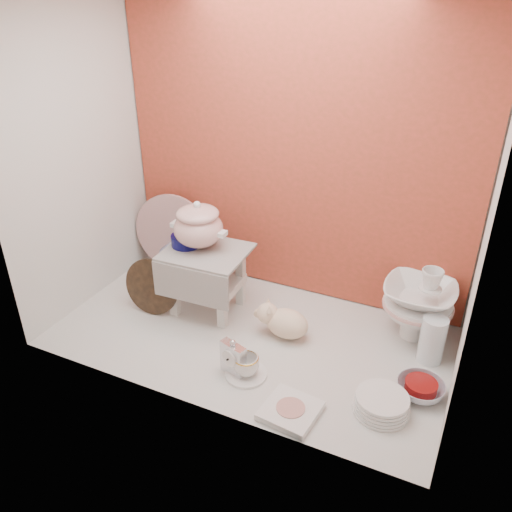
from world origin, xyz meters
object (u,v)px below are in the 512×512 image
Objects in this scene: plush_pig at (287,323)px; dinner_plate_stack at (382,404)px; soup_tureen at (198,224)px; step_stool at (208,280)px; porcelain_tower at (418,302)px; blue_white_vase at (181,252)px; gold_rim_teacup at (246,365)px; floral_platter at (173,233)px; mantel_clock at (233,358)px; crystal_bowl at (420,389)px.

plush_pig reaches higher than dinner_plate_stack.
soup_tureen reaches higher than plush_pig.
step_stool is 1.40× the size of soup_tureen.
porcelain_tower reaches higher than plush_pig.
dinner_plate_stack is at bearing -24.50° from blue_white_vase.
step_stool reaches higher than gold_rim_teacup.
floral_platter is 1.65× the size of blue_white_vase.
step_stool reaches higher than mantel_clock.
mantel_clock is at bearing -46.23° from soup_tureen.
blue_white_vase reaches higher than dinner_plate_stack.
floral_platter is 4.04× the size of gold_rim_teacup.
step_stool is 1.76× the size of dinner_plate_stack.
step_stool is 3.50× the size of gold_rim_teacup.
floral_platter reaches higher than mantel_clock.
blue_white_vase is at bearing 178.66° from porcelain_tower.
soup_tureen is at bearing 169.99° from crystal_bowl.
crystal_bowl is 0.43m from porcelain_tower.
blue_white_vase is 1.23× the size of dinner_plate_stack.
step_stool is 0.87× the size of floral_platter.
dinner_plate_stack is (0.51, -0.28, -0.04)m from plush_pig.
soup_tureen is 0.47m from blue_white_vase.
blue_white_vase is 1.29m from porcelain_tower.
plush_pig is 0.70× the size of porcelain_tower.
soup_tureen is at bearing -37.62° from floral_platter.
blue_white_vase is at bearing 154.18° from mantel_clock.
soup_tureen is 1.08m from porcelain_tower.
floral_platter reaches higher than step_stool.
gold_rim_teacup is 0.30× the size of porcelain_tower.
step_stool is 0.47m from floral_platter.
step_stool is at bearing -38.47° from blue_white_vase.
floral_platter reaches higher than blue_white_vase.
porcelain_tower reaches higher than blue_white_vase.
plush_pig is at bearing 168.64° from crystal_bowl.
dinner_plate_stack is at bearing -24.40° from floral_platter.
floral_platter is (-0.38, 0.27, 0.06)m from step_stool.
gold_rim_teacup is at bearing -135.00° from porcelain_tower.
dinner_plate_stack is at bearing -128.20° from crystal_bowl.
porcelain_tower is at bearing 10.67° from soup_tureen.
plush_pig is 0.33m from gold_rim_teacup.
gold_rim_teacup is (0.05, 0.01, -0.03)m from mantel_clock.
gold_rim_teacup is at bearing 32.50° from mantel_clock.
soup_tureen reaches higher than dinner_plate_stack.
soup_tureen is 1.46× the size of crystal_bowl.
mantel_clock is (0.34, -0.38, -0.08)m from step_stool.
porcelain_tower reaches higher than mantel_clock.
soup_tureen is 0.67m from mantel_clock.
crystal_bowl is at bearing 51.80° from dinner_plate_stack.
step_stool is at bearing 170.74° from crystal_bowl.
crystal_bowl is at bearing 15.79° from gold_rim_teacup.
porcelain_tower reaches higher than gold_rim_teacup.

